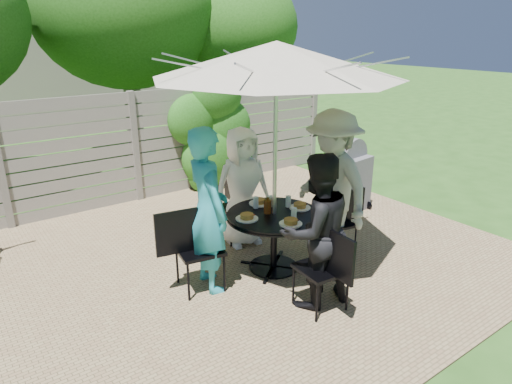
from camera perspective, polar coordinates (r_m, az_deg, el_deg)
backyard_envelope at (r=14.68m, az=-26.36°, el=17.10°), size 60.00×60.00×5.00m
patio_table at (r=5.45m, az=2.25°, el=-4.85°), size 1.25×1.25×0.73m
umbrella at (r=4.97m, az=2.56°, el=16.15°), size 3.09×3.09×2.66m
chair_back at (r=6.32m, az=-2.24°, el=-3.47°), size 0.54×0.73×0.96m
person_back at (r=6.02m, az=-1.73°, el=0.60°), size 0.85×0.61×1.61m
chair_left at (r=5.17m, az=-7.17°, el=-9.08°), size 0.75×0.55×0.99m
person_left at (r=4.94m, az=-6.00°, el=-2.35°), size 0.53×0.73×1.85m
chair_front at (r=4.84m, az=8.16°, el=-11.39°), size 0.49×0.70×0.95m
person_front at (r=4.69m, az=7.49°, el=-4.97°), size 0.88×0.73×1.66m
chair_right at (r=6.06m, az=10.13°, el=-5.20°), size 0.63×0.47×0.84m
person_right at (r=5.73m, az=9.48°, el=0.81°), size 0.86×1.30×1.89m
plate_back at (r=5.64m, az=0.43°, el=-1.25°), size 0.26×0.26×0.06m
plate_left at (r=5.19m, az=-1.14°, el=-3.17°), size 0.26×0.26×0.06m
plate_front at (r=5.07m, az=4.36°, el=-3.80°), size 0.26×0.26×0.06m
plate_right at (r=5.53m, az=5.50°, el=-1.78°), size 0.26×0.26×0.06m
glass_back at (r=5.50m, az=-0.03°, el=-1.32°), size 0.07×0.07×0.14m
glass_front at (r=5.18m, az=4.75°, el=-2.73°), size 0.07×0.07×0.14m
glass_right at (r=5.55m, az=4.05°, el=-1.18°), size 0.07×0.07×0.14m
syrup_jug at (r=5.34m, az=1.47°, el=-1.85°), size 0.09×0.09×0.16m
coffee_cup at (r=5.56m, az=2.02°, el=-1.19°), size 0.08×0.08×0.12m
bbq_grill at (r=7.41m, az=11.71°, el=1.73°), size 0.63×0.52×1.19m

